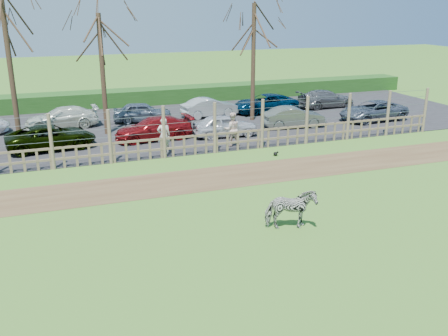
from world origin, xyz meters
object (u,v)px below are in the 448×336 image
object	(u,v)px
car_11	(210,107)
car_13	(326,99)
tree_left	(6,33)
car_2	(51,137)
car_12	(265,104)
zebra	(290,209)
visitor_b	(232,129)
car_10	(142,112)
car_6	(373,111)
tree_right	(254,34)
car_3	(154,128)
car_9	(62,118)
car_5	(293,117)
car_4	(225,125)
tree_mid	(101,45)
visitor_a	(164,135)
crow	(276,154)

from	to	relation	value
car_11	car_13	size ratio (longest dim) A/B	0.88
tree_left	car_13	size ratio (longest dim) A/B	1.90
car_2	car_12	distance (m)	14.33
zebra	car_2	size ratio (longest dim) A/B	0.37
visitor_b	car_10	bearing A→B (deg)	-54.20
car_6	car_12	xyz separation A→B (m)	(-5.32, 4.41, 0.00)
tree_right	car_12	distance (m)	5.19
car_3	car_12	bearing A→B (deg)	113.85
car_2	car_10	size ratio (longest dim) A/B	1.23
car_9	car_12	xyz separation A→B (m)	(12.93, -0.06, 0.00)
car_5	car_9	world-z (taller)	same
tree_right	zebra	world-z (taller)	tree_right
tree_right	car_4	size ratio (longest dim) A/B	2.09
car_10	car_13	distance (m)	12.93
car_2	car_11	xyz separation A→B (m)	(9.76, 4.45, 0.00)
tree_mid	car_9	xyz separation A→B (m)	(-2.28, 2.28, -4.23)
visitor_a	car_11	size ratio (longest dim) A/B	0.47
car_3	car_11	world-z (taller)	same
visitor_b	car_3	world-z (taller)	visitor_b
car_6	car_11	size ratio (longest dim) A/B	1.19
zebra	car_9	xyz separation A→B (m)	(-6.29, 16.79, -0.04)
car_4	visitor_a	bearing A→B (deg)	120.80
car_6	tree_right	bearing A→B (deg)	-115.29
car_6	car_12	distance (m)	6.91
car_11	car_9	bearing A→B (deg)	82.50
car_5	car_2	bearing A→B (deg)	96.20
visitor_a	car_12	bearing A→B (deg)	-133.98
tree_right	car_10	xyz separation A→B (m)	(-6.55, 1.78, -4.60)
tree_mid	visitor_a	size ratio (longest dim) A/B	3.96
car_5	car_6	bearing A→B (deg)	-84.72
car_3	car_13	size ratio (longest dim) A/B	1.00
car_12	car_3	bearing A→B (deg)	-63.40
tree_right	zebra	distance (m)	16.46
zebra	car_9	bearing A→B (deg)	33.65
car_5	car_6	distance (m)	5.47
car_10	car_11	bearing A→B (deg)	-83.46
car_3	car_4	size ratio (longest dim) A/B	1.17
car_5	tree_left	bearing A→B (deg)	91.64
visitor_b	car_13	bearing A→B (deg)	-132.90
crow	car_2	xyz separation A→B (m)	(-10.07, 4.76, 0.54)
visitor_a	visitor_b	world-z (taller)	same
car_11	tree_right	bearing A→B (deg)	-135.72
car_13	car_12	bearing A→B (deg)	89.30
car_3	car_5	world-z (taller)	same
zebra	car_2	bearing A→B (deg)	42.72
tree_left	tree_right	size ratio (longest dim) A/B	1.07
car_2	car_9	world-z (taller)	same
zebra	crow	distance (m)	8.18
car_2	zebra	bearing A→B (deg)	-157.27
tree_mid	visitor_a	world-z (taller)	tree_mid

